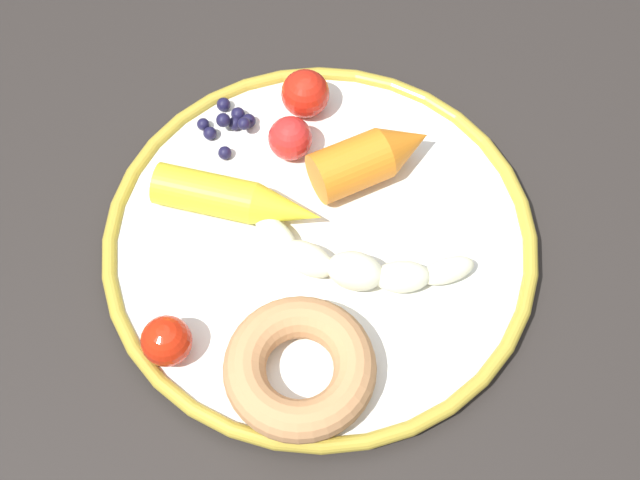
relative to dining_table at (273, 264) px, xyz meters
name	(u,v)px	position (x,y,z in m)	size (l,w,h in m)	color
ground_plane	(292,463)	(0.00, 0.00, -0.64)	(6.00, 6.00, 0.00)	gray
dining_table	(273,264)	(0.00, 0.00, 0.00)	(1.27, 0.90, 0.72)	black
plate	(320,242)	(-0.04, -0.02, 0.08)	(0.34, 0.34, 0.02)	white
banana	(357,264)	(-0.08, -0.03, 0.10)	(0.14, 0.13, 0.03)	beige
carrot_orange	(373,157)	(-0.01, -0.09, 0.11)	(0.06, 0.11, 0.04)	orange
carrot_yellow	(238,200)	(0.02, 0.02, 0.10)	(0.12, 0.12, 0.03)	yellow
donut	(300,368)	(-0.13, 0.05, 0.10)	(0.11, 0.11, 0.03)	tan
blueberry_pile	(229,123)	(0.09, -0.02, 0.09)	(0.05, 0.05, 0.02)	#191638
tomato_near	(305,94)	(0.07, -0.08, 0.11)	(0.04, 0.04, 0.04)	red
tomato_mid	(290,138)	(0.04, -0.05, 0.10)	(0.04, 0.04, 0.04)	red
tomato_far	(166,341)	(-0.06, 0.12, 0.11)	(0.04, 0.04, 0.04)	red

